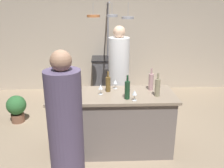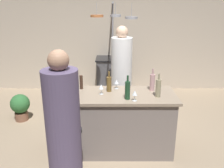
% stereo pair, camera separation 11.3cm
% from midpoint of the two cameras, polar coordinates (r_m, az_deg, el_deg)
% --- Properties ---
extents(ground_plane, '(9.00, 9.00, 0.00)m').
position_cam_midpoint_polar(ground_plane, '(3.83, -0.78, -15.08)').
color(ground_plane, gray).
extents(back_wall, '(6.40, 0.16, 2.60)m').
position_cam_midpoint_polar(back_wall, '(6.09, -1.53, 10.81)').
color(back_wall, '#BCAD99').
rests_on(back_wall, ground_plane).
extents(kitchen_island, '(1.80, 0.72, 0.90)m').
position_cam_midpoint_polar(kitchen_island, '(3.60, -0.82, -9.07)').
color(kitchen_island, slate).
rests_on(kitchen_island, ground_plane).
extents(stove_range, '(0.80, 0.64, 0.89)m').
position_cam_midpoint_polar(stove_range, '(5.88, -1.41, 2.01)').
color(stove_range, '#47474C').
rests_on(stove_range, ground_plane).
extents(chef, '(0.37, 0.37, 1.77)m').
position_cam_midpoint_polar(chef, '(4.38, 0.89, 1.31)').
color(chef, white).
rests_on(chef, ground_plane).
extents(bar_stool_left, '(0.28, 0.28, 0.68)m').
position_cam_midpoint_polar(bar_stool_left, '(3.13, -10.26, -15.61)').
color(bar_stool_left, '#4C4C51').
rests_on(bar_stool_left, ground_plane).
extents(guest_left, '(0.36, 0.36, 1.72)m').
position_cam_midpoint_polar(guest_left, '(2.61, -12.13, -12.37)').
color(guest_left, '#594C6B').
rests_on(guest_left, ground_plane).
extents(overhead_pot_rack, '(0.89, 1.43, 2.17)m').
position_cam_midpoint_polar(overhead_pot_rack, '(5.13, -1.29, 13.59)').
color(overhead_pot_rack, gray).
rests_on(overhead_pot_rack, ground_plane).
extents(potted_plant, '(0.36, 0.36, 0.52)m').
position_cam_midpoint_polar(potted_plant, '(4.83, -22.48, -5.14)').
color(potted_plant, brown).
rests_on(potted_plant, ground_plane).
extents(pepper_mill, '(0.05, 0.05, 0.21)m').
position_cam_midpoint_polar(pepper_mill, '(3.61, -8.57, 0.32)').
color(pepper_mill, '#382319').
rests_on(pepper_mill, kitchen_island).
extents(wine_bottle_amber, '(0.07, 0.07, 0.30)m').
position_cam_midpoint_polar(wine_bottle_amber, '(3.48, -1.87, 0.03)').
color(wine_bottle_amber, brown).
rests_on(wine_bottle_amber, kitchen_island).
extents(wine_bottle_white, '(0.07, 0.07, 0.33)m').
position_cam_midpoint_polar(wine_bottle_white, '(3.34, 9.87, -0.76)').
color(wine_bottle_white, gray).
rests_on(wine_bottle_white, kitchen_island).
extents(wine_bottle_rose, '(0.07, 0.07, 0.33)m').
position_cam_midpoint_polar(wine_bottle_rose, '(3.57, 8.41, 0.60)').
color(wine_bottle_rose, '#B78C8E').
rests_on(wine_bottle_rose, kitchen_island).
extents(wine_bottle_green, '(0.07, 0.07, 0.33)m').
position_cam_midpoint_polar(wine_bottle_green, '(3.20, 2.66, -1.37)').
color(wine_bottle_green, '#193D23').
rests_on(wine_bottle_green, kitchen_island).
extents(wine_bottle_red, '(0.07, 0.07, 0.31)m').
position_cam_midpoint_polar(wine_bottle_red, '(3.30, -14.53, -1.59)').
color(wine_bottle_red, '#143319').
rests_on(wine_bottle_red, kitchen_island).
extents(wine_glass_near_left_guest, '(0.07, 0.07, 0.15)m').
position_cam_midpoint_polar(wine_glass_near_left_guest, '(3.59, -0.12, 0.46)').
color(wine_glass_near_left_guest, silver).
rests_on(wine_glass_near_left_guest, kitchen_island).
extents(wine_glass_by_chef, '(0.07, 0.07, 0.15)m').
position_cam_midpoint_polar(wine_glass_by_chef, '(3.37, -3.72, -0.81)').
color(wine_glass_by_chef, silver).
rests_on(wine_glass_by_chef, kitchen_island).
extents(wine_glass_near_right_guest, '(0.07, 0.07, 0.15)m').
position_cam_midpoint_polar(wine_glass_near_right_guest, '(3.16, 4.42, -2.19)').
color(wine_glass_near_right_guest, silver).
rests_on(wine_glass_near_right_guest, kitchen_island).
extents(mixing_bowl_steel, '(0.17, 0.17, 0.08)m').
position_cam_midpoint_polar(mixing_bowl_steel, '(3.27, -11.89, -3.08)').
color(mixing_bowl_steel, '#B7B7BC').
rests_on(mixing_bowl_steel, kitchen_island).
extents(mixing_bowl_blue, '(0.20, 0.20, 0.07)m').
position_cam_midpoint_polar(mixing_bowl_blue, '(3.63, -10.85, -0.86)').
color(mixing_bowl_blue, '#334C6B').
rests_on(mixing_bowl_blue, kitchen_island).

